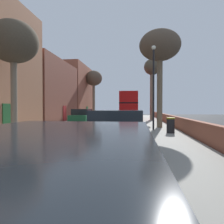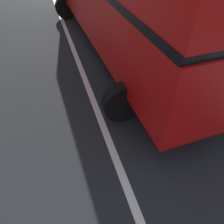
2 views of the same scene
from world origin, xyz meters
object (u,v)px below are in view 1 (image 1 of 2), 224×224
at_px(parked_car_silver_right_0, 119,130).
at_px(parked_car_green_left_2, 82,116).
at_px(street_tree_right_1, 160,47).
at_px(street_tree_right_3, 152,72).
at_px(parked_car_grey_right_3, 53,210).
at_px(parked_car_silver_right_1, 128,121).
at_px(street_tree_left_4, 14,43).
at_px(litter_bin_right, 171,125).
at_px(street_tree_left_0, 94,79).
at_px(lamppost_right, 154,81).
at_px(double_decker_bus, 129,104).

xyz_separation_m(parked_car_silver_right_0, parked_car_green_left_2, (-5.00, 13.15, -0.01)).
xyz_separation_m(parked_car_green_left_2, street_tree_right_1, (7.48, -2.58, 5.99)).
distance_m(parked_car_silver_right_0, street_tree_right_3, 23.22).
xyz_separation_m(parked_car_grey_right_3, street_tree_right_1, (2.48, 16.39, 6.03)).
bearing_deg(street_tree_right_3, parked_car_green_left_2, -129.68).
height_order(parked_car_silver_right_1, street_tree_left_4, street_tree_left_4).
distance_m(parked_car_silver_right_0, litter_bin_right, 7.16).
xyz_separation_m(street_tree_left_0, lamppost_right, (9.60, -22.96, -3.48)).
bearing_deg(street_tree_right_3, litter_bin_right, -89.22).
bearing_deg(parked_car_silver_right_0, parked_car_grey_right_3, -89.99).
relative_size(parked_car_silver_right_0, litter_bin_right, 4.29).
distance_m(parked_car_silver_right_0, parked_car_silver_right_1, 6.45).
distance_m(parked_car_green_left_2, lamppost_right, 8.83).
relative_size(street_tree_left_0, street_tree_right_3, 1.02).
xyz_separation_m(parked_car_green_left_2, lamppost_right, (6.80, -4.85, 2.86)).
xyz_separation_m(parked_car_silver_right_1, litter_bin_right, (2.80, 0.13, -0.29)).
bearing_deg(street_tree_right_3, street_tree_right_1, -90.54).
xyz_separation_m(double_decker_bus, parked_car_silver_right_0, (0.80, -25.14, -1.40)).
bearing_deg(double_decker_bus, street_tree_right_1, -77.32).
bearing_deg(parked_car_green_left_2, parked_car_silver_right_1, -53.28).
relative_size(parked_car_silver_right_0, lamppost_right, 0.70).
bearing_deg(street_tree_right_3, lamppost_right, -93.22).
height_order(street_tree_right_1, litter_bin_right, street_tree_right_1).
bearing_deg(parked_car_silver_right_0, lamppost_right, 77.77).
height_order(double_decker_bus, street_tree_right_3, street_tree_right_3).
height_order(street_tree_right_3, street_tree_left_4, street_tree_right_3).
height_order(street_tree_left_0, lamppost_right, street_tree_left_0).
xyz_separation_m(parked_car_silver_right_0, parked_car_grey_right_3, (0.00, -5.81, -0.05)).
bearing_deg(street_tree_right_1, parked_car_silver_right_1, -121.05).
xyz_separation_m(street_tree_left_0, street_tree_left_4, (0.51, -26.25, -1.36)).
xyz_separation_m(parked_car_silver_right_1, street_tree_right_1, (2.48, 4.12, 6.01)).
bearing_deg(lamppost_right, street_tree_left_0, 112.69).
bearing_deg(street_tree_right_3, street_tree_left_0, 139.19).
bearing_deg(parked_car_green_left_2, street_tree_right_1, -19.03).
bearing_deg(parked_car_grey_right_3, litter_bin_right, 77.28).
xyz_separation_m(double_decker_bus, parked_car_silver_right_1, (0.80, -18.68, -1.43)).
bearing_deg(lamppost_right, street_tree_left_4, -160.07).
relative_size(street_tree_right_3, litter_bin_right, 8.37).
bearing_deg(parked_car_grey_right_3, street_tree_left_0, 101.88).
xyz_separation_m(parked_car_silver_right_0, litter_bin_right, (2.80, 6.59, -0.32)).
relative_size(street_tree_left_4, lamppost_right, 1.15).
height_order(parked_car_green_left_2, street_tree_right_1, street_tree_right_1).
bearing_deg(street_tree_right_1, parked_car_grey_right_3, -98.60).
distance_m(parked_car_grey_right_3, street_tree_right_3, 28.86).
height_order(street_tree_right_3, lamppost_right, street_tree_right_3).
bearing_deg(parked_car_silver_right_1, street_tree_right_3, 80.71).
distance_m(parked_car_grey_right_3, street_tree_left_0, 38.42).
bearing_deg(parked_car_silver_right_0, double_decker_bus, 91.82).
bearing_deg(parked_car_silver_right_1, parked_car_green_left_2, 126.72).
relative_size(parked_car_silver_right_1, street_tree_left_4, 0.62).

